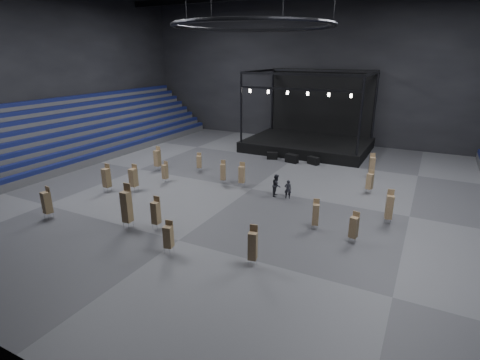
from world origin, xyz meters
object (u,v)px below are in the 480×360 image
at_px(chair_stack_3, 47,202).
at_px(chair_stack_11, 253,245).
at_px(flight_case_left, 272,156).
at_px(flight_case_right, 313,161).
at_px(chair_stack_2, 372,165).
at_px(chair_stack_9, 156,212).
at_px(flight_case_mid, 292,158).
at_px(chair_stack_6, 370,181).
at_px(chair_stack_0, 133,177).
at_px(chair_stack_8, 354,227).
at_px(chair_stack_4, 168,236).
at_px(chair_stack_10, 199,161).
at_px(chair_stack_16, 165,171).
at_px(chair_stack_15, 127,206).
at_px(chair_stack_12, 157,158).
at_px(chair_stack_7, 223,172).
at_px(chair_stack_13, 106,177).
at_px(chair_stack_1, 389,206).
at_px(stage, 310,137).
at_px(man_center, 288,189).
at_px(chair_stack_5, 242,174).
at_px(chair_stack_14, 316,214).
at_px(crew_member, 277,185).

xyz_separation_m(chair_stack_3, chair_stack_11, (15.38, 1.04, -0.02)).
distance_m(flight_case_left, flight_case_right, 4.63).
xyz_separation_m(chair_stack_2, chair_stack_9, (-10.82, -17.81, -0.02)).
distance_m(flight_case_right, chair_stack_11, 20.90).
distance_m(flight_case_mid, chair_stack_6, 10.60).
relative_size(flight_case_mid, chair_stack_0, 0.57).
bearing_deg(chair_stack_11, chair_stack_8, 37.98).
relative_size(chair_stack_4, chair_stack_10, 1.09).
bearing_deg(chair_stack_8, chair_stack_16, 179.06).
relative_size(chair_stack_0, chair_stack_2, 1.01).
relative_size(chair_stack_6, chair_stack_11, 0.84).
bearing_deg(chair_stack_15, chair_stack_8, 15.06).
distance_m(chair_stack_8, chair_stack_9, 12.57).
bearing_deg(chair_stack_8, chair_stack_12, 173.85).
bearing_deg(chair_stack_11, flight_case_mid, 92.15).
bearing_deg(chair_stack_7, chair_stack_9, -105.97).
bearing_deg(chair_stack_13, chair_stack_1, 12.95).
xyz_separation_m(stage, chair_stack_6, (9.09, -12.66, -0.38)).
height_order(flight_case_right, chair_stack_1, chair_stack_1).
bearing_deg(chair_stack_6, stage, 143.23).
bearing_deg(chair_stack_3, chair_stack_2, 56.45).
xyz_separation_m(flight_case_right, chair_stack_15, (-6.54, -20.28, 1.16)).
distance_m(chair_stack_16, man_center, 11.24).
bearing_deg(chair_stack_1, chair_stack_15, -162.45).
height_order(flight_case_mid, man_center, man_center).
bearing_deg(chair_stack_9, chair_stack_0, 140.01).
relative_size(chair_stack_5, chair_stack_9, 0.97).
relative_size(chair_stack_5, chair_stack_16, 1.12).
height_order(flight_case_mid, flight_case_right, flight_case_mid).
bearing_deg(chair_stack_14, man_center, 113.00).
relative_size(flight_case_mid, flight_case_right, 1.12).
bearing_deg(chair_stack_1, chair_stack_16, 168.31).
bearing_deg(chair_stack_7, chair_stack_5, -20.62).
relative_size(chair_stack_15, man_center, 2.00).
xyz_separation_m(chair_stack_0, chair_stack_15, (4.48, -5.49, 0.31)).
height_order(chair_stack_7, chair_stack_13, chair_stack_13).
bearing_deg(chair_stack_12, chair_stack_6, 9.18).
bearing_deg(chair_stack_16, flight_case_left, 71.89).
height_order(chair_stack_10, man_center, chair_stack_10).
relative_size(chair_stack_1, chair_stack_12, 1.02).
bearing_deg(chair_stack_12, crew_member, -4.44).
height_order(chair_stack_12, crew_member, chair_stack_12).
height_order(chair_stack_1, man_center, chair_stack_1).
xyz_separation_m(chair_stack_9, crew_member, (4.75, 9.26, -0.27)).
relative_size(chair_stack_9, chair_stack_16, 1.16).
bearing_deg(chair_stack_5, chair_stack_13, -158.35).
distance_m(chair_stack_11, crew_member, 10.79).
height_order(stage, chair_stack_1, stage).
distance_m(chair_stack_10, crew_member, 9.72).
xyz_separation_m(chair_stack_2, chair_stack_6, (0.53, -4.43, -0.14)).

